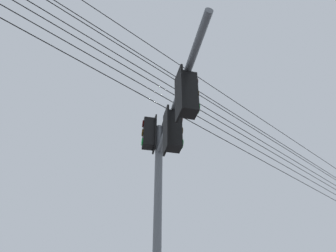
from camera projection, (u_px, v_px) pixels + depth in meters
name	position (u px, v px, depth m)	size (l,w,h in m)	color
signal_mast_assembly	(165.00, 168.00, 7.34)	(4.29, 2.56, 7.24)	slate
overhead_wire_span	(193.00, 99.00, 10.96)	(1.55, 32.60, 2.60)	black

